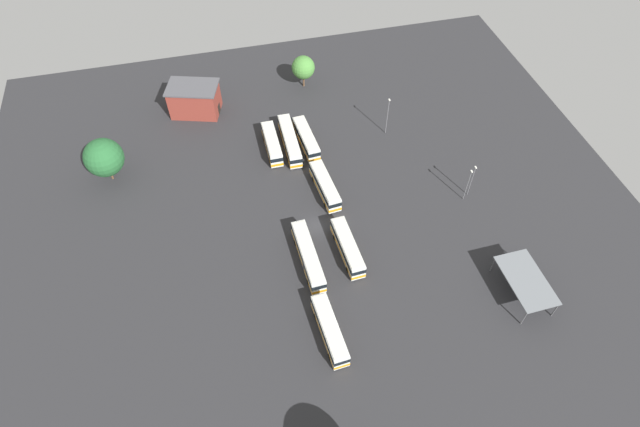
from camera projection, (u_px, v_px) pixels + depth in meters
name	position (u px, v px, depth m)	size (l,w,h in m)	color
ground_plane	(316.00, 226.00, 94.38)	(121.32, 121.32, 0.00)	#28282B
bus_row0_slot2	(330.00, 330.00, 79.05)	(11.69, 3.30, 3.36)	silver
bus_row1_slot0	(348.00, 247.00, 89.03)	(11.74, 3.14, 3.36)	silver
bus_row1_slot2	(308.00, 256.00, 87.84)	(13.75, 3.06, 3.36)	silver
bus_row2_slot0	(325.00, 186.00, 98.28)	(11.57, 3.56, 3.36)	silver
bus_row3_slot0	(306.00, 139.00, 106.79)	(11.54, 3.38, 3.36)	silver
bus_row3_slot1	(290.00, 141.00, 106.36)	(13.70, 2.73, 3.36)	silver
bus_row3_slot2	(272.00, 144.00, 105.79)	(11.00, 2.62, 3.36)	silver
depot_building	(195.00, 99.00, 112.56)	(9.92, 12.34, 6.70)	maroon
maintenance_shelter	(526.00, 280.00, 82.55)	(11.07, 6.31, 3.85)	slate
lamp_post_near_entrance	(472.00, 179.00, 96.16)	(0.56, 0.28, 7.37)	slate
lamp_post_mid_lot	(387.00, 115.00, 106.92)	(0.56, 0.28, 8.79)	slate
lamp_post_far_corner	(468.00, 184.00, 95.28)	(0.56, 0.28, 7.58)	slate
tree_northwest	(303.00, 68.00, 117.31)	(5.25, 5.25, 7.64)	brown
tree_south_edge	(104.00, 158.00, 97.66)	(7.43, 7.43, 9.36)	brown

